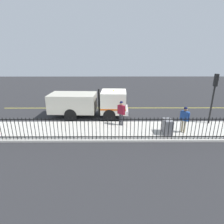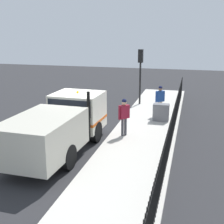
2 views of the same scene
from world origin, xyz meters
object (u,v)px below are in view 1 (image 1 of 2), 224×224
at_px(traffic_light_near, 214,89).
at_px(worker_standing, 121,111).
at_px(traffic_cone, 73,106).
at_px(pedestrian_distant, 185,117).
at_px(work_truck, 93,102).
at_px(utility_cabinet, 167,127).

bearing_deg(traffic_light_near, worker_standing, 101.04).
relative_size(traffic_light_near, traffic_cone, 5.86).
distance_m(worker_standing, traffic_cone, 6.14).
bearing_deg(traffic_light_near, traffic_cone, 78.37).
height_order(pedestrian_distant, traffic_cone, pedestrian_distant).
height_order(worker_standing, traffic_cone, worker_standing).
bearing_deg(traffic_cone, work_truck, 45.82).
bearing_deg(pedestrian_distant, work_truck, 19.14).
relative_size(worker_standing, utility_cabinet, 1.90).
xyz_separation_m(pedestrian_distant, traffic_light_near, (-1.60, 2.53, 1.51)).
bearing_deg(utility_cabinet, traffic_cone, -128.05).
distance_m(pedestrian_distant, traffic_light_near, 3.35).
xyz_separation_m(work_truck, traffic_light_near, (1.83, 8.77, 1.44)).
height_order(worker_standing, traffic_light_near, traffic_light_near).
height_order(worker_standing, pedestrian_distant, worker_standing).
xyz_separation_m(work_truck, utility_cabinet, (3.62, 5.14, -0.67)).
bearing_deg(work_truck, traffic_cone, -131.70).
xyz_separation_m(pedestrian_distant, traffic_cone, (-5.49, -8.37, -0.89)).
height_order(pedestrian_distant, utility_cabinet, pedestrian_distant).
relative_size(worker_standing, traffic_light_near, 0.50).
distance_m(worker_standing, pedestrian_distant, 4.21).
xyz_separation_m(work_truck, pedestrian_distant, (3.44, 6.25, -0.07)).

